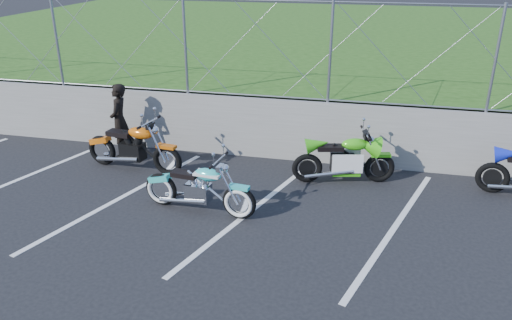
% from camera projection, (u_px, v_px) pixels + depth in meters
% --- Properties ---
extents(ground, '(90.00, 90.00, 0.00)m').
position_uv_depth(ground, '(236.00, 242.00, 7.68)').
color(ground, black).
rests_on(ground, ground).
extents(retaining_wall, '(30.00, 0.22, 1.30)m').
position_uv_depth(retaining_wall, '(279.00, 129.00, 10.57)').
color(retaining_wall, slate).
rests_on(retaining_wall, ground).
extents(grass_field, '(30.00, 20.00, 1.30)m').
position_uv_depth(grass_field, '(326.00, 47.00, 19.54)').
color(grass_field, '#264E15').
rests_on(grass_field, ground).
extents(chain_link_fence, '(28.00, 0.03, 2.00)m').
position_uv_depth(chain_link_fence, '(280.00, 50.00, 9.93)').
color(chain_link_fence, gray).
rests_on(chain_link_fence, retaining_wall).
extents(parking_lines, '(18.29, 4.31, 0.01)m').
position_uv_depth(parking_lines, '(321.00, 219.00, 8.33)').
color(parking_lines, silver).
rests_on(parking_lines, ground).
extents(cruiser_turquoise, '(2.06, 0.65, 1.02)m').
position_uv_depth(cruiser_turquoise, '(200.00, 190.00, 8.41)').
color(cruiser_turquoise, black).
rests_on(cruiser_turquoise, ground).
extents(naked_orange, '(2.18, 0.74, 1.09)m').
position_uv_depth(naked_orange, '(135.00, 149.00, 10.01)').
color(naked_orange, black).
rests_on(naked_orange, ground).
extents(sportbike_green, '(1.94, 0.71, 1.02)m').
position_uv_depth(sportbike_green, '(345.00, 161.00, 9.49)').
color(sportbike_green, black).
rests_on(sportbike_green, ground).
extents(person_standing, '(0.49, 0.64, 1.59)m').
position_uv_depth(person_standing, '(119.00, 121.00, 10.61)').
color(person_standing, black).
rests_on(person_standing, ground).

